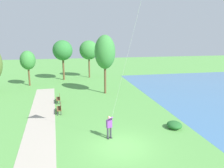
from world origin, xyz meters
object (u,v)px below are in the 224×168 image
Objects in this scene: tree_treeline_center at (28,60)px; tree_treeline_right at (105,52)px; park_bench_near_walkway at (60,108)px; tree_behind_path at (89,50)px; lakeside_shrub at (174,125)px; park_bench_far_walkway at (59,98)px; tree_lakeside_far at (63,51)px; person_kite_flyer at (109,125)px.

tree_treeline_center is 12.58m from tree_treeline_right.
tree_treeline_center is at bearing 110.34° from park_bench_near_walkway.
tree_behind_path is at bearing 94.72° from tree_treeline_right.
tree_treeline_right is (5.64, 6.42, 4.86)m from park_bench_near_walkway.
park_bench_near_walkway reaches higher than lakeside_shrub.
park_bench_far_walkway is 0.29× the size of tree_treeline_center.
tree_lakeside_far is at bearing 89.39° from park_bench_near_walkway.
tree_treeline_right is at bearing -61.69° from tree_lakeside_far.
tree_lakeside_far is 0.89× the size of tree_treeline_right.
tree_lakeside_far is at bearing 118.31° from tree_treeline_right.
person_kite_flyer reaches higher than park_bench_near_walkway.
person_kite_flyer is 13.54m from tree_treeline_right.
park_bench_far_walkway is at bearing -153.38° from tree_treeline_right.
park_bench_near_walkway is 1.14× the size of lakeside_shrub.
park_bench_near_walkway is at bearing 120.95° from person_kite_flyer.
person_kite_flyer is 1.20× the size of park_bench_near_walkway.
park_bench_near_walkway is 1.00× the size of park_bench_far_walkway.
tree_lakeside_far is 6.21m from tree_treeline_center.
tree_treeline_right is (10.51, -6.73, 1.54)m from tree_treeline_center.
tree_lakeside_far is at bearing 112.43° from lakeside_shrub.
park_bench_near_walkway is 14.42m from tree_treeline_center.
park_bench_near_walkway is at bearing 149.03° from lakeside_shrub.
tree_treeline_center reaches higher than lakeside_shrub.
person_kite_flyer is 0.28× the size of tree_behind_path.
park_bench_near_walkway is (-3.76, 6.27, -0.54)m from person_kite_flyer.
park_bench_far_walkway is 0.23× the size of tree_behind_path.
tree_behind_path is 24.37m from lakeside_shrub.
tree_treeline_center reaches higher than park_bench_near_walkway.
tree_treeline_center is 0.70× the size of tree_treeline_right.
tree_lakeside_far is 1.27× the size of tree_treeline_center.
park_bench_near_walkway is at bearing -86.50° from park_bench_far_walkway.
person_kite_flyer is 1.36× the size of lakeside_shrub.
tree_behind_path reaches higher than tree_treeline_center.
person_kite_flyer is 23.45m from tree_lakeside_far.
tree_lakeside_far is (0.39, 13.07, 4.50)m from park_bench_far_walkway.
tree_lakeside_far is 11.52m from tree_treeline_right.
park_bench_near_walkway is at bearing -69.66° from tree_treeline_center.
park_bench_near_walkway is 10.88m from lakeside_shrub.
park_bench_near_walkway is 19.00m from tree_behind_path.
tree_treeline_center is at bearing 115.77° from park_bench_far_walkway.
park_bench_near_walkway is at bearing -90.61° from tree_lakeside_far.
tree_treeline_right is at bearing 81.60° from person_kite_flyer.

